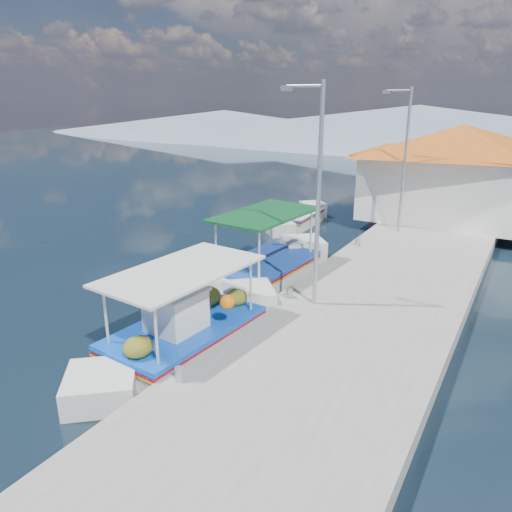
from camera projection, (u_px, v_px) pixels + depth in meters
The scene contains 9 objects.
ground at pixel (146, 310), 14.32m from camera, with size 160.00×160.00×0.00m, color black.
quay at pixel (397, 277), 16.30m from camera, with size 5.00×44.00×0.50m, color #9A9790.
bollards at pixel (331, 262), 16.57m from camera, with size 0.20×17.20×0.30m.
main_caique at pixel (187, 332), 12.03m from camera, with size 2.46×7.26×2.40m.
caique_green_canopy at pixel (267, 270), 16.53m from camera, with size 2.48×7.23×2.71m.
caique_blue_hull at pixel (298, 219), 23.90m from camera, with size 1.79×5.59×1.00m.
harbor_building at pixel (458, 170), 22.71m from camera, with size 10.49×10.49×4.40m.
lamp_post_near at pixel (316, 186), 12.57m from camera, with size 1.21×0.14×6.00m.
lamp_post_far at pixel (403, 153), 19.92m from camera, with size 1.21×0.14×6.00m.
Camera 1 is at (9.51, -9.57, 6.07)m, focal length 33.49 mm.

